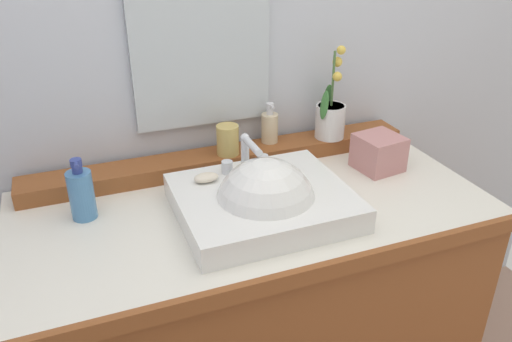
{
  "coord_description": "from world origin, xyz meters",
  "views": [
    {
      "loc": [
        -0.45,
        -1.17,
        1.63
      ],
      "look_at": [
        0.0,
        -0.02,
        0.99
      ],
      "focal_mm": 36.11,
      "sensor_mm": 36.0,
      "label": 1
    }
  ],
  "objects_px": {
    "soap_dispenser": "(270,127)",
    "lotion_bottle": "(81,194)",
    "tissue_box": "(379,153)",
    "soap_bar": "(206,178)",
    "potted_plant": "(331,116)",
    "tumbler_cup": "(228,140)",
    "sink_basin": "(264,205)"
  },
  "relations": [
    {
      "from": "tumbler_cup",
      "to": "soap_bar",
      "type": "bearing_deg",
      "value": -124.07
    },
    {
      "from": "soap_dispenser",
      "to": "tissue_box",
      "type": "xyz_separation_m",
      "value": [
        0.28,
        -0.21,
        -0.05
      ]
    },
    {
      "from": "lotion_bottle",
      "to": "soap_bar",
      "type": "bearing_deg",
      "value": -8.07
    },
    {
      "from": "sink_basin",
      "to": "tissue_box",
      "type": "xyz_separation_m",
      "value": [
        0.44,
        0.13,
        0.03
      ]
    },
    {
      "from": "potted_plant",
      "to": "tissue_box",
      "type": "bearing_deg",
      "value": -66.23
    },
    {
      "from": "potted_plant",
      "to": "soap_bar",
      "type": "bearing_deg",
      "value": -158.77
    },
    {
      "from": "soap_dispenser",
      "to": "tumbler_cup",
      "type": "relative_size",
      "value": 1.41
    },
    {
      "from": "tumbler_cup",
      "to": "lotion_bottle",
      "type": "xyz_separation_m",
      "value": [
        -0.45,
        -0.14,
        -0.03
      ]
    },
    {
      "from": "tumbler_cup",
      "to": "lotion_bottle",
      "type": "bearing_deg",
      "value": -163.14
    },
    {
      "from": "tumbler_cup",
      "to": "tissue_box",
      "type": "bearing_deg",
      "value": -21.36
    },
    {
      "from": "soap_dispenser",
      "to": "lotion_bottle",
      "type": "distance_m",
      "value": 0.64
    },
    {
      "from": "soap_dispenser",
      "to": "lotion_bottle",
      "type": "relative_size",
      "value": 0.78
    },
    {
      "from": "soap_dispenser",
      "to": "tissue_box",
      "type": "relative_size",
      "value": 1.04
    },
    {
      "from": "tissue_box",
      "to": "soap_bar",
      "type": "bearing_deg",
      "value": -178.92
    },
    {
      "from": "soap_bar",
      "to": "tissue_box",
      "type": "relative_size",
      "value": 0.54
    },
    {
      "from": "soap_dispenser",
      "to": "tissue_box",
      "type": "distance_m",
      "value": 0.36
    },
    {
      "from": "lotion_bottle",
      "to": "soap_dispenser",
      "type": "bearing_deg",
      "value": 16.19
    },
    {
      "from": "soap_bar",
      "to": "soap_dispenser",
      "type": "relative_size",
      "value": 0.52
    },
    {
      "from": "soap_dispenser",
      "to": "lotion_bottle",
      "type": "bearing_deg",
      "value": -163.81
    },
    {
      "from": "soap_dispenser",
      "to": "lotion_bottle",
      "type": "xyz_separation_m",
      "value": [
        -0.61,
        -0.18,
        -0.03
      ]
    },
    {
      "from": "potted_plant",
      "to": "tumbler_cup",
      "type": "height_order",
      "value": "potted_plant"
    },
    {
      "from": "potted_plant",
      "to": "lotion_bottle",
      "type": "height_order",
      "value": "potted_plant"
    },
    {
      "from": "tumbler_cup",
      "to": "tissue_box",
      "type": "height_order",
      "value": "tumbler_cup"
    },
    {
      "from": "sink_basin",
      "to": "soap_bar",
      "type": "bearing_deg",
      "value": 136.39
    },
    {
      "from": "sink_basin",
      "to": "soap_dispenser",
      "type": "bearing_deg",
      "value": 65.41
    },
    {
      "from": "lotion_bottle",
      "to": "tissue_box",
      "type": "relative_size",
      "value": 1.33
    },
    {
      "from": "potted_plant",
      "to": "tumbler_cup",
      "type": "distance_m",
      "value": 0.37
    },
    {
      "from": "sink_basin",
      "to": "lotion_bottle",
      "type": "relative_size",
      "value": 2.65
    },
    {
      "from": "soap_bar",
      "to": "potted_plant",
      "type": "distance_m",
      "value": 0.53
    },
    {
      "from": "sink_basin",
      "to": "soap_bar",
      "type": "xyz_separation_m",
      "value": [
        -0.13,
        0.12,
        0.05
      ]
    },
    {
      "from": "soap_bar",
      "to": "lotion_bottle",
      "type": "bearing_deg",
      "value": 171.93
    },
    {
      "from": "tumbler_cup",
      "to": "lotion_bottle",
      "type": "height_order",
      "value": "lotion_bottle"
    }
  ]
}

